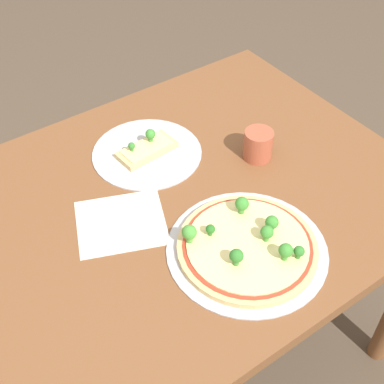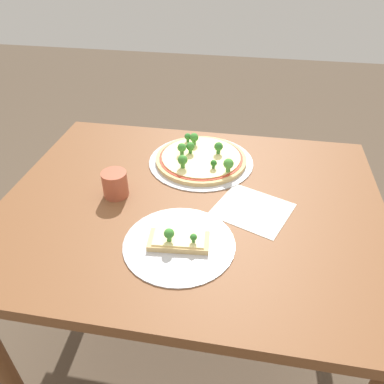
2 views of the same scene
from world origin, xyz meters
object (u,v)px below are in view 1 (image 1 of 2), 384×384
pizza_tray_whole (247,246)px  drinking_cup (258,145)px  pizza_tray_slice (146,151)px  dining_table (187,220)px

pizza_tray_whole → drinking_cup: size_ratio=4.49×
pizza_tray_whole → pizza_tray_slice: 0.41m
dining_table → pizza_tray_whole: bearing=91.6°
pizza_tray_whole → drinking_cup: 0.33m
pizza_tray_slice → drinking_cup: 0.30m
dining_table → pizza_tray_slice: size_ratio=3.88×
dining_table → pizza_tray_slice: 0.22m
dining_table → drinking_cup: size_ratio=14.12×
dining_table → pizza_tray_slice: (0.00, -0.19, 0.11)m
pizza_tray_slice → drinking_cup: bearing=142.4°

